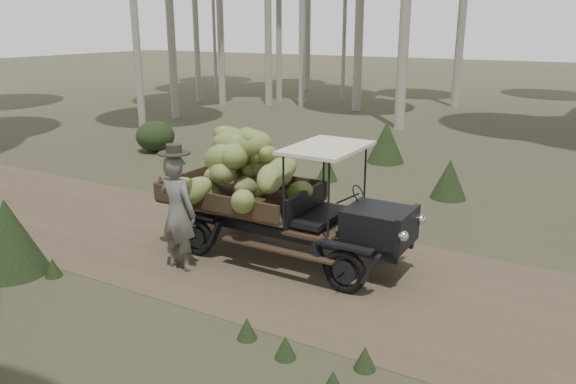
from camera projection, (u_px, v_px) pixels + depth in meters
name	position (u px, v px, depth m)	size (l,w,h in m)	color
ground	(320.00, 273.00, 9.15)	(120.00, 120.00, 0.00)	#473D2B
dirt_track	(320.00, 273.00, 9.15)	(70.00, 4.00, 0.01)	brown
banana_truck	(259.00, 178.00, 9.64)	(4.54, 2.16, 2.29)	black
farmer	(178.00, 211.00, 9.08)	(0.73, 0.54, 2.10)	#605E57
undergrowth	(294.00, 273.00, 7.94)	(24.23, 18.95, 1.26)	#233319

